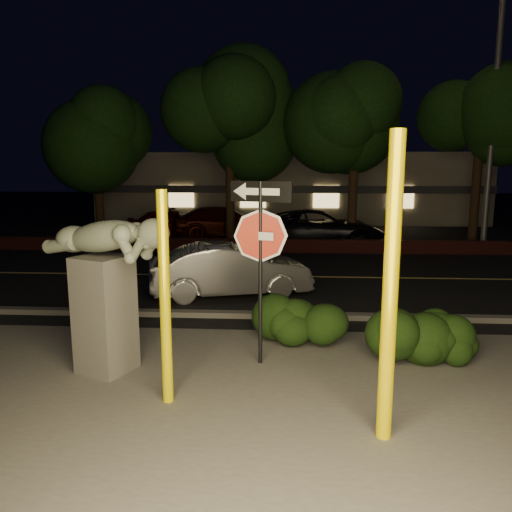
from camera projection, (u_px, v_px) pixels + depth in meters
The scene contains 24 objects.
ground at pixel (290, 259), 17.80m from camera, with size 90.00×90.00×0.00m, color black.
patio at pixel (295, 401), 6.99m from camera, with size 14.00×6.00×0.02m, color #4C4944.
road at pixel (291, 277), 14.85m from camera, with size 80.00×8.00×0.01m, color black.
lane_marking at pixel (291, 276), 14.85m from camera, with size 80.00×0.12×0.01m, color gold.
curb at pixel (292, 315), 10.81m from camera, with size 80.00×0.25×0.12m, color #4C4944.
brick_wall at pixel (290, 246), 19.03m from camera, with size 40.00×0.35×0.50m, color #461716.
parking_lot at pixel (289, 233), 24.67m from camera, with size 40.00×12.00×0.01m, color black.
building at pixel (289, 186), 32.16m from camera, with size 22.00×10.20×4.00m.
tree_far_a at pixel (94, 114), 20.27m from camera, with size 4.60×4.60×7.43m.
tree_far_b at pixel (229, 95), 20.01m from camera, with size 5.20×5.20×8.41m.
tree_far_c at pixel (356, 103), 19.39m from camera, with size 4.80×4.80×7.84m.
tree_far_d at pixel (482, 110), 19.62m from camera, with size 4.40×4.40×7.42m.
yellow_pole_left at pixel (165, 300), 6.71m from camera, with size 0.15×0.15×2.96m, color #FEE801.
yellow_pole_right at pixel (390, 292), 5.74m from camera, with size 0.18×0.18×3.66m, color #FFE000.
signpost at pixel (260, 236), 7.95m from camera, with size 0.98×0.34×3.02m.
sculpture at pixel (105, 277), 7.74m from camera, with size 2.29×1.45×2.52m.
hedge_center at pixel (293, 318), 9.18m from camera, with size 1.89×0.89×0.99m, color black.
hedge_right at pixel (417, 330), 8.28m from camera, with size 1.77×0.95×1.16m, color black.
hedge_far_right at pixel (438, 336), 8.36m from camera, with size 1.27×0.79×0.88m, color black.
streetlight at pixel (491, 72), 18.27m from camera, with size 1.67×0.53×11.16m.
silver_sedan at pixel (230, 270), 12.60m from camera, with size 1.41×4.03×1.33m, color #A4A4A9.
parked_car_red at pixel (171, 223), 22.85m from camera, with size 1.57×3.90×1.33m, color #670710.
parked_car_darkred at pixel (224, 222), 22.82m from camera, with size 1.99×4.90×1.42m, color #3D0D05.
parked_car_dark at pixel (318, 228), 20.42m from camera, with size 2.48×5.37×1.49m, color black.
Camera 1 is at (-0.15, -7.54, 3.26)m, focal length 35.00 mm.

